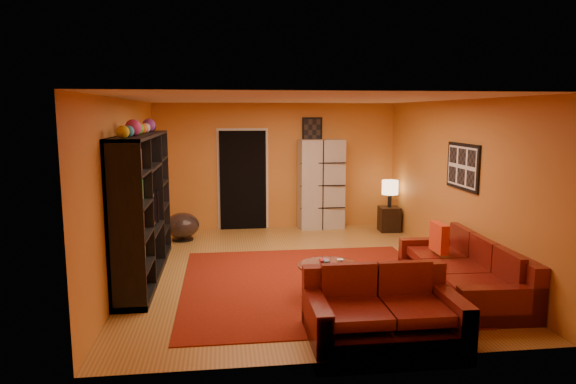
{
  "coord_description": "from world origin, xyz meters",
  "views": [
    {
      "loc": [
        -1.11,
        -7.59,
        2.4
      ],
      "look_at": [
        -0.13,
        0.1,
        1.2
      ],
      "focal_mm": 32.0,
      "sensor_mm": 36.0,
      "label": 1
    }
  ],
  "objects": [
    {
      "name": "floor",
      "position": [
        0.0,
        0.0,
        0.0
      ],
      "size": [
        6.0,
        6.0,
        0.0
      ],
      "primitive_type": "plane",
      "color": "olive",
      "rests_on": "ground"
    },
    {
      "name": "ceiling",
      "position": [
        0.0,
        0.0,
        2.6
      ],
      "size": [
        6.0,
        6.0,
        0.0
      ],
      "primitive_type": "plane",
      "rotation": [
        3.14,
        0.0,
        0.0
      ],
      "color": "white",
      "rests_on": "wall_back"
    },
    {
      "name": "wall_back",
      "position": [
        0.0,
        3.0,
        1.3
      ],
      "size": [
        6.0,
        0.0,
        6.0
      ],
      "primitive_type": "plane",
      "rotation": [
        1.57,
        0.0,
        0.0
      ],
      "color": "#C2742A",
      "rests_on": "floor"
    },
    {
      "name": "wall_front",
      "position": [
        0.0,
        -3.0,
        1.3
      ],
      "size": [
        6.0,
        0.0,
        6.0
      ],
      "primitive_type": "plane",
      "rotation": [
        -1.57,
        0.0,
        0.0
      ],
      "color": "#C2742A",
      "rests_on": "floor"
    },
    {
      "name": "wall_left",
      "position": [
        -2.5,
        0.0,
        1.3
      ],
      "size": [
        0.0,
        6.0,
        6.0
      ],
      "primitive_type": "plane",
      "rotation": [
        1.57,
        0.0,
        1.57
      ],
      "color": "#C2742A",
      "rests_on": "floor"
    },
    {
      "name": "wall_right",
      "position": [
        2.5,
        0.0,
        1.3
      ],
      "size": [
        0.0,
        6.0,
        6.0
      ],
      "primitive_type": "plane",
      "rotation": [
        1.57,
        0.0,
        -1.57
      ],
      "color": "#C2742A",
      "rests_on": "floor"
    },
    {
      "name": "rug",
      "position": [
        0.1,
        -0.7,
        0.01
      ],
      "size": [
        3.6,
        3.6,
        0.01
      ],
      "primitive_type": "cube",
      "color": "#60150A",
      "rests_on": "floor"
    },
    {
      "name": "doorway",
      "position": [
        -0.7,
        2.96,
        1.02
      ],
      "size": [
        0.95,
        0.1,
        2.04
      ],
      "primitive_type": "cube",
      "color": "black",
      "rests_on": "floor"
    },
    {
      "name": "wall_art_right",
      "position": [
        2.48,
        -0.3,
        1.6
      ],
      "size": [
        0.03,
        1.0,
        0.7
      ],
      "primitive_type": "cube",
      "color": "black",
      "rests_on": "wall_right"
    },
    {
      "name": "wall_art_back",
      "position": [
        0.75,
        2.98,
        2.05
      ],
      "size": [
        0.42,
        0.03,
        0.52
      ],
      "primitive_type": "cube",
      "color": "black",
      "rests_on": "wall_back"
    },
    {
      "name": "entertainment_unit",
      "position": [
        -2.27,
        0.0,
        1.05
      ],
      "size": [
        0.45,
        3.0,
        2.1
      ],
      "primitive_type": "cube",
      "color": "black",
      "rests_on": "floor"
    },
    {
      "name": "tv",
      "position": [
        -2.23,
        0.0,
        0.97
      ],
      "size": [
        0.89,
        0.12,
        0.51
      ],
      "primitive_type": "imported",
      "rotation": [
        0.0,
        0.0,
        1.57
      ],
      "color": "black",
      "rests_on": "entertainment_unit"
    },
    {
      "name": "sofa",
      "position": [
        2.14,
        -1.27,
        0.28
      ],
      "size": [
        1.12,
        2.49,
        0.85
      ],
      "rotation": [
        0.0,
        0.0,
        -0.05
      ],
      "color": "#510F0A",
      "rests_on": "rug"
    },
    {
      "name": "loveseat",
      "position": [
        0.59,
        -2.41,
        0.28
      ],
      "size": [
        1.66,
        1.01,
        0.85
      ],
      "rotation": [
        0.0,
        0.0,
        1.56
      ],
      "color": "#510F0A",
      "rests_on": "rug"
    },
    {
      "name": "throw_pillow",
      "position": [
        1.95,
        -0.76,
        0.63
      ],
      "size": [
        0.12,
        0.42,
        0.42
      ],
      "primitive_type": "cube",
      "color": "red",
      "rests_on": "sofa"
    },
    {
      "name": "coffee_table",
      "position": [
        0.26,
        -1.2,
        0.37
      ],
      "size": [
        0.83,
        0.83,
        0.41
      ],
      "rotation": [
        0.0,
        0.0,
        -0.3
      ],
      "color": "silver",
      "rests_on": "floor"
    },
    {
      "name": "storage_cabinet",
      "position": [
        0.92,
        2.8,
        0.93
      ],
      "size": [
        0.96,
        0.5,
        1.86
      ],
      "primitive_type": "cube",
      "rotation": [
        0.0,
        0.0,
        0.09
      ],
      "color": "#B2AEA5",
      "rests_on": "floor"
    },
    {
      "name": "bowl_chair",
      "position": [
        -1.89,
        2.1,
        0.28
      ],
      "size": [
        0.64,
        0.64,
        0.52
      ],
      "color": "black",
      "rests_on": "floor"
    },
    {
      "name": "side_table",
      "position": [
        2.25,
        2.35,
        0.25
      ],
      "size": [
        0.43,
        0.43,
        0.5
      ],
      "primitive_type": "cube",
      "rotation": [
        0.0,
        0.0,
        -0.07
      ],
      "color": "black",
      "rests_on": "floor"
    },
    {
      "name": "table_lamp",
      "position": [
        2.25,
        2.35,
        0.89
      ],
      "size": [
        0.33,
        0.33,
        0.55
      ],
      "color": "black",
      "rests_on": "side_table"
    }
  ]
}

